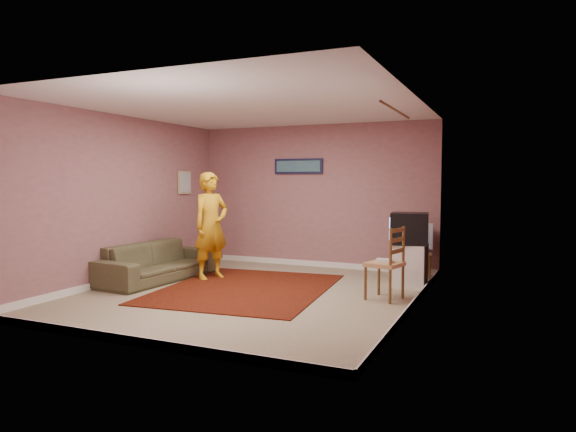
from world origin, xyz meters
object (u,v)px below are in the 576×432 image
at_px(tv_cabinet, 409,265).
at_px(chair_b, 385,255).
at_px(chair_a, 420,246).
at_px(sofa, 157,262).
at_px(person, 211,226).
at_px(crt_tv, 409,228).

relative_size(tv_cabinet, chair_b, 1.20).
relative_size(chair_a, sofa, 0.22).
bearing_deg(chair_b, tv_cabinet, -174.86).
relative_size(tv_cabinet, person, 0.37).
distance_m(chair_b, person, 2.93).
xyz_separation_m(sofa, person, (0.70, 0.48, 0.56)).
relative_size(chair_b, sofa, 0.26).
xyz_separation_m(tv_cabinet, chair_a, (0.02, 0.83, 0.19)).
bearing_deg(chair_a, chair_b, -105.99).
relative_size(chair_a, person, 0.26).
bearing_deg(crt_tv, tv_cabinet, 0.00).
xyz_separation_m(chair_b, person, (-2.90, 0.31, 0.26)).
xyz_separation_m(tv_cabinet, person, (-3.05, -0.65, 0.54)).
distance_m(chair_b, sofa, 3.62).
height_order(chair_b, sofa, chair_b).
height_order(crt_tv, chair_a, crt_tv).
bearing_deg(chair_b, person, -82.32).
xyz_separation_m(crt_tv, sofa, (-3.74, -1.13, -0.58)).
bearing_deg(sofa, crt_tv, -68.91).
distance_m(tv_cabinet, sofa, 3.92).
bearing_deg(chair_a, sofa, -163.09).
bearing_deg(tv_cabinet, chair_b, -98.74).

